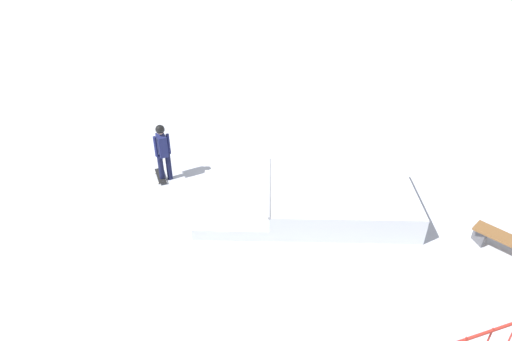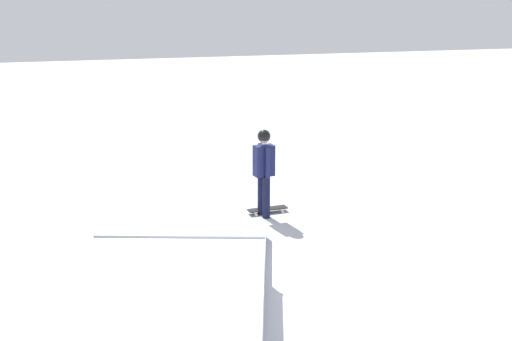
{
  "view_description": "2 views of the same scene",
  "coord_description": "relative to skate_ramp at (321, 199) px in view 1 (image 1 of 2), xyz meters",
  "views": [
    {
      "loc": [
        3.21,
        9.16,
        7.02
      ],
      "look_at": [
        0.98,
        -0.09,
        0.9
      ],
      "focal_mm": 31.08,
      "sensor_mm": 36.0,
      "label": 1
    },
    {
      "loc": [
        -8.72,
        1.5,
        4.5
      ],
      "look_at": [
        3.01,
        -1.38,
        1.0
      ],
      "focal_mm": 47.1,
      "sensor_mm": 36.0,
      "label": 2
    }
  ],
  "objects": [
    {
      "name": "skateboard",
      "position": [
        3.92,
        -2.42,
        -0.24
      ],
      "size": [
        0.32,
        0.82,
        0.09
      ],
      "rotation": [
        0.0,
        0.0,
        4.82
      ],
      "color": "black",
      "rests_on": "ground"
    },
    {
      "name": "skater",
      "position": [
        3.76,
        -2.31,
        0.69
      ],
      "size": [
        0.43,
        0.41,
        1.73
      ],
      "rotation": [
        0.0,
        0.0,
        4.9
      ],
      "color": "black",
      "rests_on": "ground"
    },
    {
      "name": "skate_ramp",
      "position": [
        0.0,
        0.0,
        0.0
      ],
      "size": [
        5.89,
        3.92,
        0.74
      ],
      "rotation": [
        0.0,
        0.0,
        -0.26
      ],
      "color": "silver",
      "rests_on": "ground"
    },
    {
      "name": "ground_plane",
      "position": [
        0.53,
        -0.72,
        -0.32
      ],
      "size": [
        60.0,
        60.0,
        0.0
      ],
      "primitive_type": "plane",
      "color": "#B2B7C1"
    },
    {
      "name": "park_bench",
      "position": [
        -3.46,
        2.63,
        0.04
      ],
      "size": [
        1.17,
        1.58,
        0.48
      ],
      "rotation": [
        0.0,
        0.0,
        5.25
      ],
      "color": "brown",
      "rests_on": "ground"
    }
  ]
}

